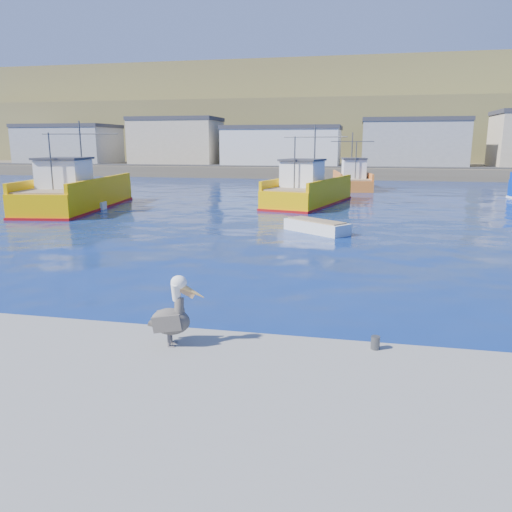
{
  "coord_description": "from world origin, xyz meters",
  "views": [
    {
      "loc": [
        2.52,
        -14.09,
        4.97
      ],
      "look_at": [
        -0.95,
        2.55,
        1.13
      ],
      "focal_mm": 35.0,
      "sensor_mm": 36.0,
      "label": 1
    }
  ],
  "objects": [
    {
      "name": "ground",
      "position": [
        0.0,
        0.0,
        0.0
      ],
      "size": [
        260.0,
        260.0,
        0.0
      ],
      "primitive_type": "plane",
      "color": "#072255",
      "rests_on": "ground"
    },
    {
      "name": "dock_bollards",
      "position": [
        0.6,
        -3.4,
        0.65
      ],
      "size": [
        36.2,
        0.2,
        0.3
      ],
      "color": "#4C4C4C",
      "rests_on": "dock"
    },
    {
      "name": "far_shore",
      "position": [
        0.0,
        109.2,
        8.98
      ],
      "size": [
        200.0,
        81.0,
        24.0
      ],
      "color": "brown",
      "rests_on": "ground"
    },
    {
      "name": "trawler_yellow_a",
      "position": [
        -19.1,
        20.98,
        1.15
      ],
      "size": [
        6.31,
        13.81,
        6.77
      ],
      "color": "#EFAF00",
      "rests_on": "ground"
    },
    {
      "name": "trawler_yellow_b",
      "position": [
        -1.74,
        27.43,
        1.06
      ],
      "size": [
        6.75,
        12.37,
        6.57
      ],
      "color": "#EFAF00",
      "rests_on": "ground"
    },
    {
      "name": "boat_orange",
      "position": [
        1.57,
        42.62,
        1.07
      ],
      "size": [
        4.83,
        9.5,
        6.18
      ],
      "color": "orange",
      "rests_on": "ground"
    },
    {
      "name": "skiff_left",
      "position": [
        -18.46,
        20.7,
        0.24
      ],
      "size": [
        3.64,
        1.95,
        0.75
      ],
      "color": "silver",
      "rests_on": "ground"
    },
    {
      "name": "skiff_mid",
      "position": [
        0.16,
        14.17,
        0.28
      ],
      "size": [
        3.99,
        3.55,
        0.86
      ],
      "color": "silver",
      "rests_on": "ground"
    },
    {
      "name": "pelican",
      "position": [
        -1.49,
        -4.09,
        1.2
      ],
      "size": [
        1.33,
        0.64,
        1.63
      ],
      "color": "#595451",
      "rests_on": "dock"
    }
  ]
}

